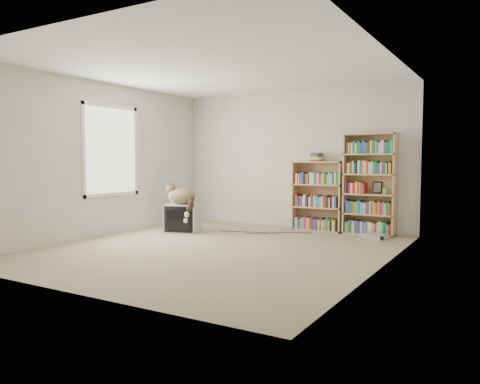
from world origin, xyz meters
The scene contains 17 objects.
floor centered at (0.00, 0.00, 0.00)m, with size 4.50×5.00×0.01m, color tan.
wall_back centered at (0.00, 2.50, 1.25)m, with size 4.50×0.02×2.50m, color silver.
wall_front centered at (0.00, -2.50, 1.25)m, with size 4.50×0.02×2.50m, color silver.
wall_left centered at (-2.25, 0.00, 1.25)m, with size 0.02×5.00×2.50m, color silver.
wall_right centered at (2.25, 0.00, 1.25)m, with size 0.02×5.00×2.50m, color silver.
ceiling centered at (0.00, 0.00, 2.50)m, with size 4.50×5.00×0.02m, color white.
window centered at (-2.24, 0.20, 1.40)m, with size 0.02×1.22×1.52m, color white.
crt_tv centered at (-1.39, 1.03, 0.24)m, with size 0.68×0.65×0.48m.
cat centered at (-1.33, 0.94, 0.58)m, with size 0.73×0.55×0.60m.
bookcase_tall centered at (1.48, 2.36, 0.80)m, with size 0.84×0.30×1.68m.
bookcase_short centered at (0.57, 2.36, 0.56)m, with size 0.89×0.30×1.22m.
book_stack centered at (0.53, 2.36, 1.30)m, with size 0.18×0.23×0.15m, color red.
green_mug centered at (1.74, 2.34, 0.74)m, with size 0.09×0.09×0.10m, color #52A42F.
framed_print centered at (1.58, 2.44, 0.79)m, with size 0.15×0.01×0.20m, color black.
dvd_player centered at (1.66, 1.99, 0.04)m, with size 0.36×0.26×0.08m, color #B4B4B9.
wall_outlet centered at (-2.24, 1.38, 0.32)m, with size 0.01×0.08×0.13m, color silver.
floor_cables centered at (-0.14, 1.78, 0.00)m, with size 1.20×0.70×0.01m, color black, non-canonical shape.
Camera 1 is at (3.56, -5.41, 1.25)m, focal length 35.00 mm.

